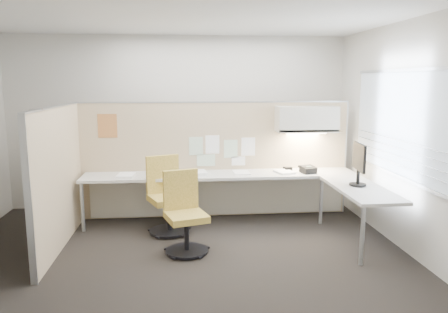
{
  "coord_description": "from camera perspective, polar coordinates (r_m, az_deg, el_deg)",
  "views": [
    {
      "loc": [
        0.03,
        -4.98,
        2.07
      ],
      "look_at": [
        0.6,
        0.8,
        1.07
      ],
      "focal_mm": 35.0,
      "sensor_mm": 36.0,
      "label": 1
    }
  ],
  "objects": [
    {
      "name": "floor",
      "position": [
        5.39,
        -5.68,
        -12.86
      ],
      "size": [
        5.5,
        4.5,
        0.01
      ],
      "primitive_type": "cube",
      "color": "black",
      "rests_on": "ground"
    },
    {
      "name": "ceiling",
      "position": [
        5.03,
        -6.25,
        18.17
      ],
      "size": [
        5.5,
        4.5,
        0.01
      ],
      "primitive_type": "cube",
      "color": "white",
      "rests_on": "wall_back"
    },
    {
      "name": "wall_back",
      "position": [
        7.26,
        -5.87,
        4.46
      ],
      "size": [
        5.5,
        0.02,
        2.8
      ],
      "primitive_type": "cube",
      "color": "beige",
      "rests_on": "ground"
    },
    {
      "name": "wall_front",
      "position": [
        2.81,
        -6.16,
        -3.99
      ],
      "size": [
        5.5,
        0.02,
        2.8
      ],
      "primitive_type": "cube",
      "color": "beige",
      "rests_on": "ground"
    },
    {
      "name": "wall_right",
      "position": [
        5.71,
        22.86,
        2.31
      ],
      "size": [
        0.02,
        4.5,
        2.8
      ],
      "primitive_type": "cube",
      "color": "beige",
      "rests_on": "ground"
    },
    {
      "name": "window_pane",
      "position": [
        5.68,
        22.74,
        3.81
      ],
      "size": [
        0.01,
        2.8,
        1.3
      ],
      "primitive_type": "cube",
      "color": "#8F9EA7",
      "rests_on": "wall_right"
    },
    {
      "name": "partition_back",
      "position": [
        6.7,
        -1.11,
        -0.45
      ],
      "size": [
        4.1,
        0.06,
        1.75
      ],
      "primitive_type": "cube",
      "color": "tan",
      "rests_on": "floor"
    },
    {
      "name": "partition_left",
      "position": [
        5.81,
        -20.81,
        -2.69
      ],
      "size": [
        0.06,
        2.2,
        1.75
      ],
      "primitive_type": "cube",
      "color": "tan",
      "rests_on": "floor"
    },
    {
      "name": "desk",
      "position": [
        6.34,
        2.68,
        -3.58
      ],
      "size": [
        4.0,
        2.07,
        0.73
      ],
      "color": "beige",
      "rests_on": "floor"
    },
    {
      "name": "overhead_bin",
      "position": [
        6.66,
        10.72,
        4.82
      ],
      "size": [
        0.9,
        0.36,
        0.38
      ],
      "primitive_type": "cube",
      "color": "beige",
      "rests_on": "partition_back"
    },
    {
      "name": "task_light_strip",
      "position": [
        6.68,
        10.67,
        3.03
      ],
      "size": [
        0.6,
        0.06,
        0.02
      ],
      "primitive_type": "cube",
      "color": "#FFEABF",
      "rests_on": "overhead_bin"
    },
    {
      "name": "pinned_papers",
      "position": [
        6.65,
        -0.41,
        0.85
      ],
      "size": [
        1.01,
        0.0,
        0.47
      ],
      "color": "#8CBF8C",
      "rests_on": "partition_back"
    },
    {
      "name": "poster",
      "position": [
        6.66,
        -14.98,
        3.89
      ],
      "size": [
        0.28,
        0.0,
        0.35
      ],
      "primitive_type": "cube",
      "color": "orange",
      "rests_on": "partition_back"
    },
    {
      "name": "chair_left",
      "position": [
        6.09,
        -7.47,
        -5.35
      ],
      "size": [
        0.63,
        0.65,
        1.04
      ],
      "rotation": [
        0.0,
        0.0,
        0.38
      ],
      "color": "black",
      "rests_on": "floor"
    },
    {
      "name": "chair_right",
      "position": [
        5.38,
        -5.18,
        -7.64
      ],
      "size": [
        0.57,
        0.59,
        0.98
      ],
      "rotation": [
        0.0,
        0.0,
        0.3
      ],
      "color": "black",
      "rests_on": "floor"
    },
    {
      "name": "monitor",
      "position": [
        5.87,
        17.2,
        -0.65
      ],
      "size": [
        0.22,
        0.52,
        0.55
      ],
      "rotation": [
        0.0,
        0.0,
        1.44
      ],
      "color": "black",
      "rests_on": "desk"
    },
    {
      "name": "phone",
      "position": [
        6.56,
        10.89,
        -1.69
      ],
      "size": [
        0.26,
        0.24,
        0.12
      ],
      "rotation": [
        0.0,
        0.0,
        0.29
      ],
      "color": "black",
      "rests_on": "desk"
    },
    {
      "name": "stapler",
      "position": [
        6.72,
        8.31,
        -1.57
      ],
      "size": [
        0.14,
        0.1,
        0.05
      ],
      "primitive_type": "cube",
      "rotation": [
        0.0,
        0.0,
        -0.43
      ],
      "color": "black",
      "rests_on": "desk"
    },
    {
      "name": "tape_dispenser",
      "position": [
        6.65,
        8.43,
        -1.65
      ],
      "size": [
        0.11,
        0.09,
        0.06
      ],
      "primitive_type": "cube",
      "rotation": [
        0.0,
        0.0,
        0.3
      ],
      "color": "black",
      "rests_on": "desk"
    },
    {
      "name": "coat_hook",
      "position": [
        5.12,
        -23.97,
        1.52
      ],
      "size": [
        0.18,
        0.49,
        1.45
      ],
      "color": "silver",
      "rests_on": "partition_left"
    },
    {
      "name": "paper_stack_0",
      "position": [
        6.38,
        -12.68,
        -2.41
      ],
      "size": [
        0.26,
        0.32,
        0.03
      ],
      "primitive_type": "cube",
      "rotation": [
        0.0,
        0.0,
        -0.09
      ],
      "color": "white",
      "rests_on": "desk"
    },
    {
      "name": "paper_stack_1",
      "position": [
        6.46,
        -8.31,
        -2.16
      ],
      "size": [
        0.24,
        0.31,
        0.02
      ],
      "primitive_type": "cube",
      "rotation": [
        0.0,
        0.0,
        -0.03
      ],
      "color": "white",
      "rests_on": "desk"
    },
    {
      "name": "paper_stack_2",
      "position": [
        6.36,
        -3.4,
        -2.15
      ],
      "size": [
        0.26,
        0.33,
        0.05
      ],
      "primitive_type": "cube",
      "rotation": [
        0.0,
        0.0,
        0.12
      ],
      "color": "white",
      "rests_on": "desk"
    },
    {
      "name": "paper_stack_3",
      "position": [
        6.45,
        2.27,
        -2.1
      ],
      "size": [
        0.24,
        0.31,
        0.02
      ],
      "primitive_type": "cube",
      "rotation": [
        0.0,
        0.0,
        0.03
      ],
      "color": "white",
      "rests_on": "desk"
    },
    {
      "name": "paper_stack_4",
      "position": [
        6.52,
        7.91,
        -2.01
      ],
      "size": [
        0.3,
        0.35,
        0.03
      ],
      "primitive_type": "cube",
      "rotation": [
        0.0,
        0.0,
        0.28
      ],
      "color": "white",
      "rests_on": "desk"
    }
  ]
}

